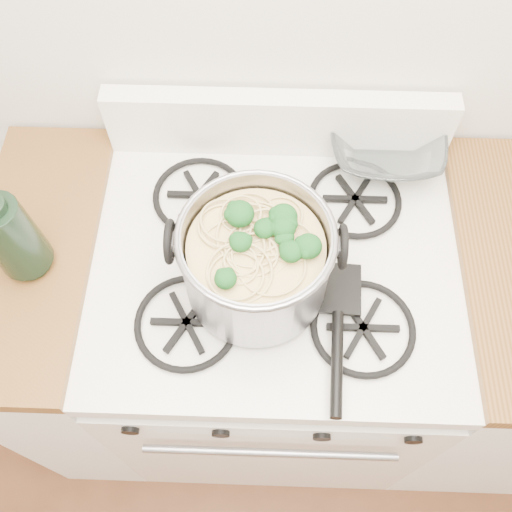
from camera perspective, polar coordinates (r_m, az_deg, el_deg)
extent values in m
cube|color=white|center=(1.63, 1.45, -8.77)|extent=(0.76, 0.65, 0.81)
cube|color=white|center=(1.20, 1.95, -0.86)|extent=(0.76, 0.65, 0.04)
cube|color=black|center=(1.54, 1.21, -19.58)|extent=(0.58, 0.02, 0.46)
cube|color=black|center=(1.17, 1.99, -0.12)|extent=(0.60, 0.56, 0.02)
cylinder|color=black|center=(1.21, -12.41, -16.23)|extent=(0.04, 0.03, 0.04)
cylinder|color=black|center=(1.18, -3.52, -16.85)|extent=(0.04, 0.03, 0.04)
cylinder|color=black|center=(1.19, 6.59, -17.08)|extent=(0.04, 0.03, 0.04)
cylinder|color=black|center=(1.22, 15.41, -16.87)|extent=(0.04, 0.03, 0.04)
cube|color=silver|center=(1.67, -16.27, -7.48)|extent=(0.25, 0.65, 0.88)
cube|color=#533414|center=(1.28, -21.33, 0.27)|extent=(0.25, 0.65, 0.04)
cylinder|color=gray|center=(1.05, 0.00, -0.48)|extent=(0.27, 0.27, 0.18)
torus|color=gray|center=(0.97, 0.00, 1.97)|extent=(0.28, 0.28, 0.01)
torus|color=black|center=(1.01, -8.61, 1.42)|extent=(0.01, 0.08, 0.08)
torus|color=black|center=(1.00, 8.65, 0.94)|extent=(0.01, 0.08, 0.08)
cylinder|color=tan|center=(1.06, 0.00, -0.95)|extent=(0.25, 0.25, 0.15)
sphere|color=#124617|center=(0.99, 0.00, 1.53)|extent=(0.04, 0.04, 0.04)
sphere|color=#124617|center=(0.99, 0.00, 1.53)|extent=(0.04, 0.04, 0.04)
sphere|color=#124617|center=(0.99, 0.00, 1.53)|extent=(0.04, 0.04, 0.04)
sphere|color=#124617|center=(0.99, 0.00, 1.53)|extent=(0.04, 0.04, 0.04)
sphere|color=#124617|center=(0.99, 0.00, 1.53)|extent=(0.04, 0.04, 0.04)
sphere|color=#124617|center=(0.99, 0.00, 1.53)|extent=(0.04, 0.04, 0.04)
sphere|color=#124617|center=(0.99, 0.00, 1.53)|extent=(0.04, 0.04, 0.04)
sphere|color=#124617|center=(0.99, 0.00, 1.53)|extent=(0.04, 0.04, 0.04)
sphere|color=#124617|center=(0.99, 0.00, 1.53)|extent=(0.04, 0.04, 0.04)
sphere|color=#124617|center=(0.99, 0.00, 1.53)|extent=(0.04, 0.04, 0.04)
sphere|color=#124617|center=(0.99, 0.00, 1.53)|extent=(0.04, 0.04, 0.04)
imported|color=white|center=(1.33, 12.74, 10.50)|extent=(0.10, 0.10, 0.02)
imported|color=black|center=(1.13, -23.73, 2.61)|extent=(0.10, 0.11, 0.27)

